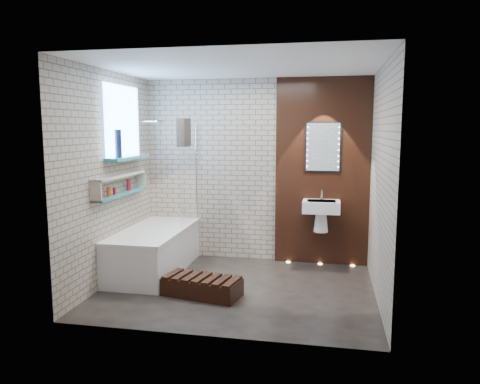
% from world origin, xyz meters
% --- Properties ---
extents(ground, '(3.20, 3.20, 0.00)m').
position_xyz_m(ground, '(0.00, 0.00, 0.00)').
color(ground, black).
rests_on(ground, ground).
extents(room_shell, '(3.24, 3.20, 2.60)m').
position_xyz_m(room_shell, '(0.00, 0.00, 1.30)').
color(room_shell, tan).
rests_on(room_shell, ground).
extents(walnut_panel, '(1.30, 0.06, 2.60)m').
position_xyz_m(walnut_panel, '(0.95, 1.27, 1.30)').
color(walnut_panel, black).
rests_on(walnut_panel, ground).
extents(clerestory_window, '(0.18, 1.00, 0.94)m').
position_xyz_m(clerestory_window, '(-1.57, 0.35, 1.90)').
color(clerestory_window, '#7FADE0').
rests_on(clerestory_window, room_shell).
extents(display_niche, '(0.14, 1.30, 0.26)m').
position_xyz_m(display_niche, '(-1.53, 0.15, 1.20)').
color(display_niche, teal).
rests_on(display_niche, room_shell).
extents(bathtub, '(0.79, 1.74, 0.70)m').
position_xyz_m(bathtub, '(-1.22, 0.45, 0.29)').
color(bathtub, white).
rests_on(bathtub, ground).
extents(bath_screen, '(0.01, 0.78, 1.40)m').
position_xyz_m(bath_screen, '(-0.87, 0.89, 1.28)').
color(bath_screen, white).
rests_on(bath_screen, bathtub).
extents(towel, '(0.11, 0.28, 0.37)m').
position_xyz_m(towel, '(-0.87, 0.71, 1.85)').
color(towel, black).
rests_on(towel, bath_screen).
extents(shower_head, '(0.18, 0.18, 0.02)m').
position_xyz_m(shower_head, '(-1.30, 0.95, 2.00)').
color(shower_head, silver).
rests_on(shower_head, room_shell).
extents(washbasin, '(0.50, 0.36, 0.58)m').
position_xyz_m(washbasin, '(0.95, 1.07, 0.79)').
color(washbasin, white).
rests_on(washbasin, walnut_panel).
extents(led_mirror, '(0.50, 0.02, 0.70)m').
position_xyz_m(led_mirror, '(0.95, 1.23, 1.65)').
color(led_mirror, black).
rests_on(led_mirror, walnut_panel).
extents(walnut_step, '(0.94, 0.56, 0.20)m').
position_xyz_m(walnut_step, '(-0.36, -0.30, 0.10)').
color(walnut_step, black).
rests_on(walnut_step, ground).
extents(niche_bottles, '(0.06, 0.81, 0.15)m').
position_xyz_m(niche_bottles, '(-1.53, -0.01, 1.16)').
color(niche_bottles, maroon).
rests_on(niche_bottles, display_niche).
extents(sill_vases, '(0.08, 0.08, 0.34)m').
position_xyz_m(sill_vases, '(-1.50, 0.06, 1.72)').
color(sill_vases, '#141C38').
rests_on(sill_vases, clerestory_window).
extents(floor_uplights, '(0.96, 0.06, 0.01)m').
position_xyz_m(floor_uplights, '(0.95, 1.20, 0.01)').
color(floor_uplights, '#FFD899').
rests_on(floor_uplights, ground).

